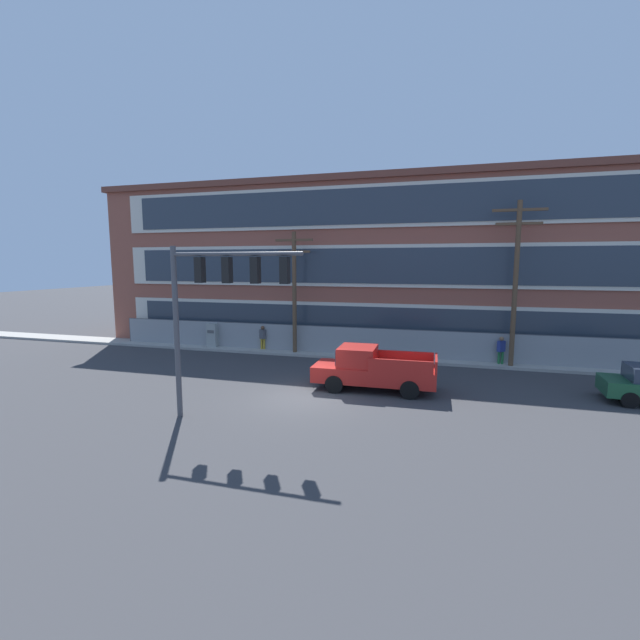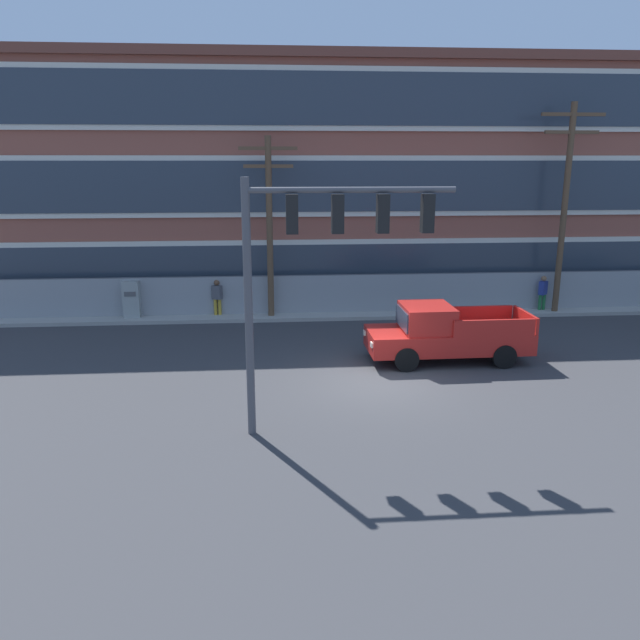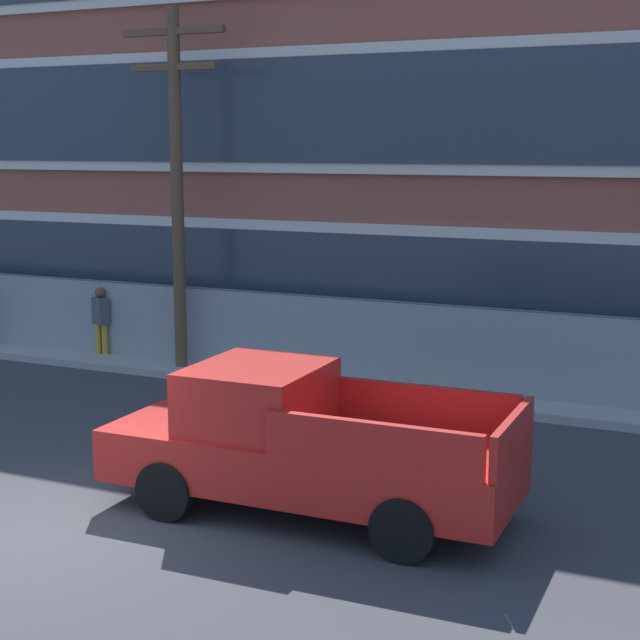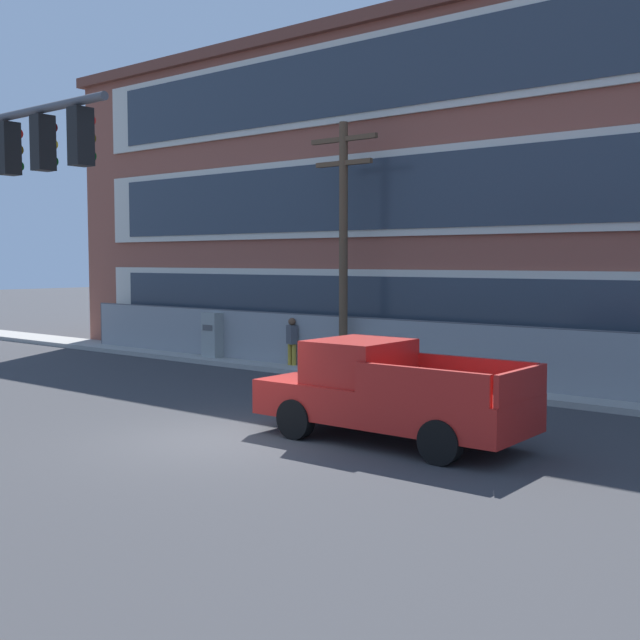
% 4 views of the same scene
% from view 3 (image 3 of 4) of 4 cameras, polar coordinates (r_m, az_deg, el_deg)
% --- Properties ---
extents(ground_plane, '(160.00, 160.00, 0.00)m').
position_cam_3_polar(ground_plane, '(13.13, -15.78, -11.93)').
color(ground_plane, '#38383A').
extents(sidewalk_building_side, '(80.00, 1.82, 0.16)m').
position_cam_3_polar(sidewalk_building_side, '(20.07, 0.24, -3.57)').
color(sidewalk_building_side, '#9E9B93').
rests_on(sidewalk_building_side, ground).
extents(chain_link_fence, '(33.40, 0.06, 1.83)m').
position_cam_3_polar(chain_link_fence, '(19.63, 2.47, -1.33)').
color(chain_link_fence, gray).
rests_on(chain_link_fence, ground).
extents(pickup_truck_red, '(5.54, 2.21, 1.95)m').
position_cam_3_polar(pickup_truck_red, '(13.07, -1.08, -7.27)').
color(pickup_truck_red, '#AD1E19').
rests_on(pickup_truck_red, ground).
extents(utility_pole_near_corner, '(2.38, 0.26, 7.60)m').
position_cam_3_polar(utility_pole_near_corner, '(20.77, -8.33, 8.37)').
color(utility_pole_near_corner, brown).
rests_on(utility_pole_near_corner, ground).
extents(pedestrian_near_cabinet, '(0.46, 0.39, 1.69)m').
position_cam_3_polar(pedestrian_near_cabinet, '(22.66, -12.63, 0.09)').
color(pedestrian_near_cabinet, '#B7932D').
rests_on(pedestrian_near_cabinet, ground).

